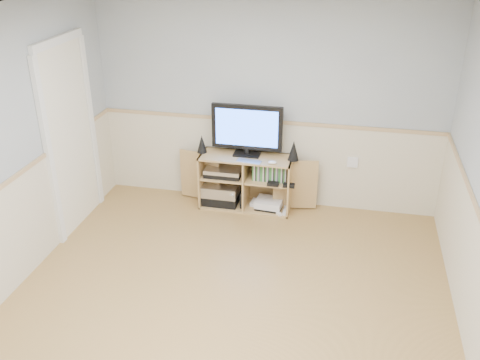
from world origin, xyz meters
name	(u,v)px	position (x,y,z in m)	size (l,w,h in m)	color
room	(217,186)	(-0.06, 0.12, 1.22)	(4.04, 4.54, 2.54)	tan
media_cabinet	(247,180)	(-0.21, 2.07, 0.33)	(1.67, 0.40, 0.65)	tan
monitor	(247,129)	(-0.21, 2.07, 0.97)	(0.82, 0.18, 0.60)	black
speaker_left	(202,144)	(-0.74, 2.04, 0.76)	(0.12, 0.12, 0.21)	black
speaker_right	(294,151)	(0.34, 2.04, 0.77)	(0.13, 0.13, 0.23)	black
keyboard	(249,161)	(-0.14, 1.88, 0.66)	(0.28, 0.11, 0.01)	silver
mouse	(272,162)	(0.12, 1.88, 0.67)	(0.10, 0.06, 0.04)	white
av_components	(222,188)	(-0.50, 2.02, 0.22)	(0.51, 0.32, 0.47)	black
game_consoles	(268,204)	(0.07, 2.01, 0.07)	(0.45, 0.30, 0.11)	white
game_cases	(270,172)	(0.08, 2.00, 0.48)	(0.39, 0.14, 0.19)	#3F8C3F
wall_outlet	(353,162)	(1.00, 2.23, 0.60)	(0.12, 0.03, 0.12)	white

